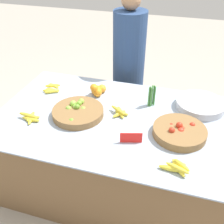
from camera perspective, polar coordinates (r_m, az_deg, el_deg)
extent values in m
plane|color=#ADA599|center=(2.59, 0.00, -14.39)|extent=(12.00, 12.00, 0.00)
cube|color=brown|center=(2.33, 0.00, -8.58)|extent=(1.79, 1.13, 0.72)
cube|color=#99A8BC|center=(2.09, 0.00, -1.26)|extent=(1.86, 1.18, 0.01)
cylinder|color=olive|center=(2.11, -7.40, -0.06)|extent=(0.41, 0.41, 0.06)
sphere|color=#6BA333|center=(2.00, -8.82, -2.02)|extent=(0.05, 0.05, 0.05)
sphere|color=#89BC42|center=(2.13, -9.44, 0.71)|extent=(0.05, 0.05, 0.05)
sphere|color=#6BA333|center=(2.10, -7.60, 1.15)|extent=(0.04, 0.04, 0.04)
sphere|color=#89BC42|center=(2.15, -7.14, 0.76)|extent=(0.05, 0.05, 0.05)
sphere|color=#89BC42|center=(2.12, -6.26, 0.56)|extent=(0.05, 0.05, 0.05)
sphere|color=#89BC42|center=(2.12, -8.01, 1.08)|extent=(0.04, 0.04, 0.04)
sphere|color=#89BC42|center=(2.17, -6.71, 2.31)|extent=(0.05, 0.05, 0.05)
sphere|color=#89BC42|center=(2.15, -8.42, 1.84)|extent=(0.05, 0.05, 0.05)
sphere|color=#7AB238|center=(2.15, -7.15, 1.89)|extent=(0.04, 0.04, 0.04)
cylinder|color=olive|center=(1.96, 14.47, -4.19)|extent=(0.39, 0.39, 0.06)
sphere|color=red|center=(1.95, 14.44, -2.80)|extent=(0.05, 0.05, 0.05)
sphere|color=red|center=(1.86, 14.84, -6.51)|extent=(0.04, 0.04, 0.04)
sphere|color=red|center=(1.94, 14.82, -4.74)|extent=(0.04, 0.04, 0.04)
sphere|color=red|center=(1.95, 15.07, -3.60)|extent=(0.04, 0.04, 0.04)
sphere|color=red|center=(1.96, 12.41, -3.79)|extent=(0.04, 0.04, 0.04)
sphere|color=red|center=(1.94, 14.74, -4.02)|extent=(0.05, 0.05, 0.05)
sphere|color=red|center=(1.98, 14.90, -3.41)|extent=(0.05, 0.05, 0.05)
sphere|color=red|center=(1.98, 12.74, -2.93)|extent=(0.04, 0.04, 0.04)
sphere|color=red|center=(1.97, 14.63, -3.24)|extent=(0.04, 0.04, 0.04)
sphere|color=red|center=(2.00, 17.06, -2.83)|extent=(0.05, 0.05, 0.05)
sphere|color=red|center=(1.98, 15.48, -3.94)|extent=(0.05, 0.05, 0.05)
sphere|color=red|center=(1.86, 15.22, -6.75)|extent=(0.05, 0.05, 0.05)
sphere|color=red|center=(1.89, 12.88, -3.89)|extent=(0.04, 0.04, 0.04)
sphere|color=red|center=(1.98, 14.78, -3.64)|extent=(0.04, 0.04, 0.04)
sphere|color=red|center=(1.96, 15.26, -4.46)|extent=(0.05, 0.05, 0.05)
sphere|color=orange|center=(2.37, -3.15, 4.81)|extent=(0.08, 0.08, 0.08)
sphere|color=orange|center=(2.34, -3.18, 4.32)|extent=(0.08, 0.08, 0.08)
sphere|color=orange|center=(2.38, -3.66, 4.71)|extent=(0.08, 0.08, 0.08)
sphere|color=orange|center=(2.40, -2.17, 5.12)|extent=(0.08, 0.08, 0.08)
sphere|color=orange|center=(2.32, -3.89, 5.19)|extent=(0.07, 0.07, 0.07)
sphere|color=orange|center=(2.33, -3.98, 5.33)|extent=(0.07, 0.07, 0.07)
cylinder|color=#B7B7BF|center=(2.30, 18.61, 1.54)|extent=(0.40, 0.40, 0.06)
cube|color=red|center=(1.83, 4.18, -5.61)|extent=(0.15, 0.05, 0.08)
cylinder|color=#428438|center=(2.20, 8.09, 3.34)|extent=(0.01, 0.01, 0.18)
cylinder|color=#4C8E42|center=(2.20, 8.02, 3.29)|extent=(0.01, 0.01, 0.18)
cylinder|color=#428438|center=(2.21, 8.23, 3.42)|extent=(0.01, 0.01, 0.18)
cylinder|color=#428438|center=(2.23, 9.05, 3.68)|extent=(0.01, 0.01, 0.18)
cylinder|color=#4C8E42|center=(2.21, 8.67, 3.37)|extent=(0.01, 0.01, 0.18)
cylinder|color=#4C8E42|center=(2.23, 8.68, 3.71)|extent=(0.01, 0.01, 0.18)
cylinder|color=#428438|center=(2.21, 9.25, 3.45)|extent=(0.01, 0.01, 0.18)
cylinder|color=#4C8E42|center=(2.19, 8.46, 3.18)|extent=(0.01, 0.01, 0.18)
ellipsoid|color=yellow|center=(2.15, -17.29, -1.34)|extent=(0.12, 0.04, 0.03)
ellipsoid|color=yellow|center=(2.13, -17.07, -1.55)|extent=(0.13, 0.04, 0.03)
ellipsoid|color=yellow|center=(2.16, -17.21, -1.11)|extent=(0.14, 0.08, 0.03)
ellipsoid|color=yellow|center=(2.17, -17.27, -0.93)|extent=(0.04, 0.13, 0.03)
ellipsoid|color=yellow|center=(2.14, -17.25, -1.59)|extent=(0.06, 0.13, 0.03)
ellipsoid|color=yellow|center=(2.13, -17.27, -0.81)|extent=(0.12, 0.04, 0.03)
ellipsoid|color=yellow|center=(2.16, -18.14, -0.55)|extent=(0.13, 0.04, 0.03)
ellipsoid|color=yellow|center=(2.48, -12.94, 4.70)|extent=(0.13, 0.03, 0.03)
ellipsoid|color=yellow|center=(2.47, -13.17, 4.49)|extent=(0.16, 0.05, 0.03)
ellipsoid|color=yellow|center=(2.46, -12.95, 4.42)|extent=(0.13, 0.11, 0.03)
ellipsoid|color=yellow|center=(2.50, -12.52, 5.58)|extent=(0.13, 0.08, 0.03)
ellipsoid|color=yellow|center=(2.50, -12.78, 5.62)|extent=(0.14, 0.09, 0.03)
ellipsoid|color=yellow|center=(1.69, 12.81, -11.92)|extent=(0.16, 0.04, 0.03)
ellipsoid|color=yellow|center=(1.71, 14.22, -11.67)|extent=(0.11, 0.15, 0.03)
ellipsoid|color=yellow|center=(1.73, 13.94, -11.12)|extent=(0.12, 0.07, 0.03)
ellipsoid|color=yellow|center=(1.70, 14.96, -11.09)|extent=(0.12, 0.10, 0.03)
ellipsoid|color=yellow|center=(1.68, 14.05, -11.74)|extent=(0.15, 0.08, 0.03)
ellipsoid|color=yellow|center=(2.10, 1.91, -0.43)|extent=(0.09, 0.12, 0.03)
ellipsoid|color=yellow|center=(2.13, 1.91, 0.03)|extent=(0.06, 0.12, 0.03)
ellipsoid|color=yellow|center=(2.13, 1.61, 0.28)|extent=(0.08, 0.12, 0.04)
ellipsoid|color=yellow|center=(2.10, 1.60, -0.38)|extent=(0.10, 0.13, 0.03)
ellipsoid|color=yellow|center=(2.11, 2.11, -0.21)|extent=(0.12, 0.06, 0.03)
ellipsoid|color=yellow|center=(2.11, 1.31, 0.51)|extent=(0.15, 0.11, 0.03)
ellipsoid|color=yellow|center=(2.10, 1.48, 0.36)|extent=(0.13, 0.10, 0.03)
cylinder|color=navy|center=(2.90, 3.55, 8.27)|extent=(0.34, 0.34, 1.34)
sphere|color=#A87A56|center=(2.65, 4.18, 23.15)|extent=(0.19, 0.19, 0.19)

